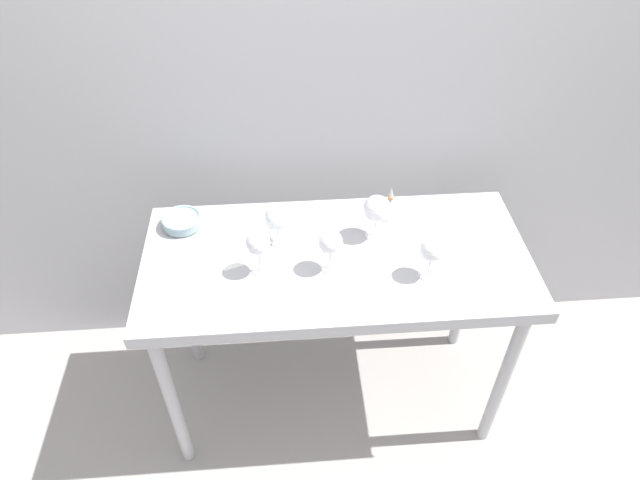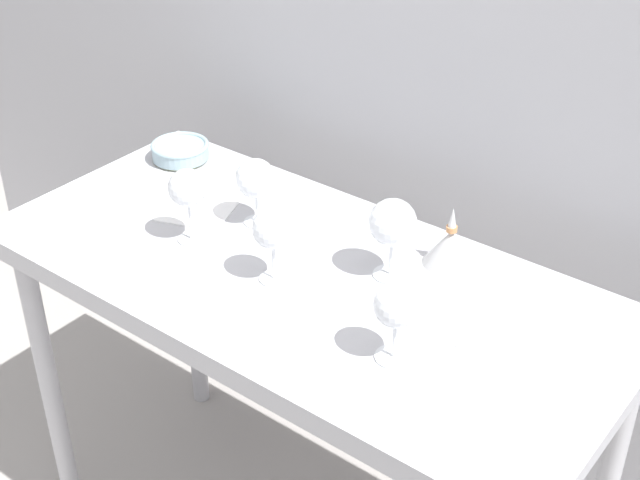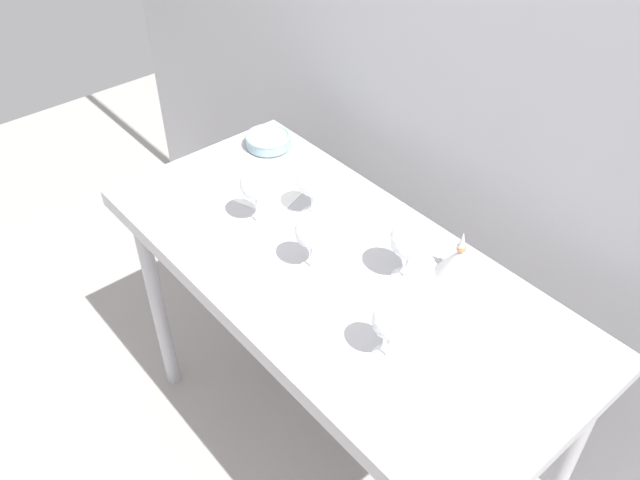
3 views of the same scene
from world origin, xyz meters
TOP-DOWN VIEW (x-y plane):
  - ground_plane at (0.00, 0.00)m, footprint 6.00×6.00m
  - back_wall at (0.00, 0.49)m, footprint 3.80×0.04m
  - steel_counter at (0.00, -0.01)m, footprint 1.40×0.65m
  - wine_glass_far_left at (-0.21, 0.08)m, footprint 0.09×0.09m
  - wine_glass_near_left at (-0.27, -0.06)m, footprint 0.08×0.08m
  - wine_glass_near_center at (-0.03, -0.07)m, footprint 0.08×0.08m
  - wine_glass_far_right at (0.15, 0.09)m, footprint 0.10×0.10m
  - wine_glass_near_right at (0.31, -0.12)m, footprint 0.08×0.08m
  - tasting_sheet_upper at (-0.37, 0.08)m, footprint 0.23×0.28m
  - tasting_sheet_lower at (0.44, 0.11)m, footprint 0.19×0.27m
  - tasting_bowl at (-0.57, 0.20)m, footprint 0.15×0.15m
  - decanter_funnel at (0.23, 0.21)m, footprint 0.12×0.12m

SIDE VIEW (x-z plane):
  - ground_plane at x=0.00m, z-range 0.00..0.00m
  - steel_counter at x=0.00m, z-range 0.34..1.24m
  - tasting_sheet_upper at x=-0.37m, z-range 0.90..0.90m
  - tasting_sheet_lower at x=0.44m, z-range 0.90..0.90m
  - tasting_bowl at x=-0.57m, z-range 0.90..0.95m
  - decanter_funnel at x=0.23m, z-range 0.87..1.01m
  - wine_glass_far_left at x=-0.21m, z-range 0.93..1.09m
  - wine_glass_near_right at x=0.31m, z-range 0.93..1.10m
  - wine_glass_near_center at x=-0.03m, z-range 0.94..1.10m
  - wine_glass_far_right at x=0.15m, z-range 0.94..1.11m
  - wine_glass_near_left at x=-0.27m, z-range 0.94..1.11m
  - back_wall at x=0.00m, z-range 0.00..2.60m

